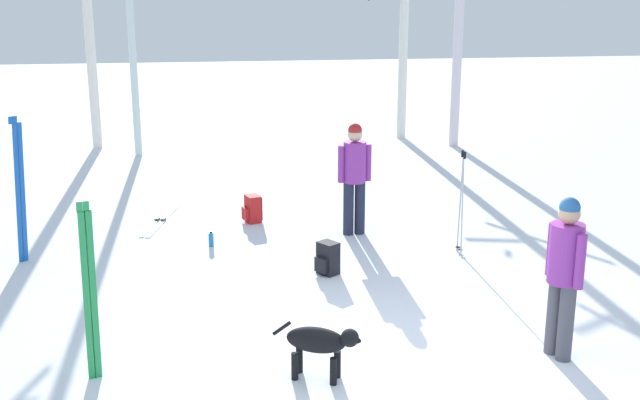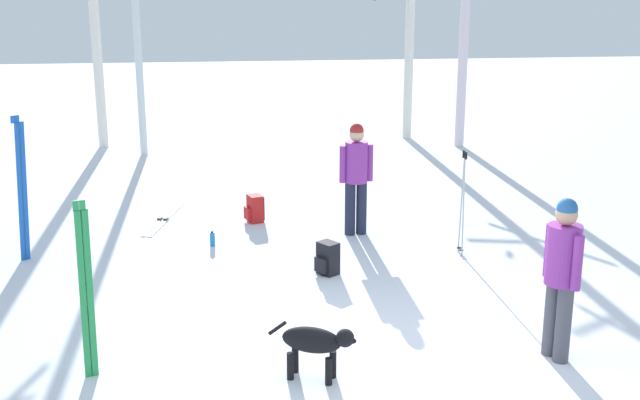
{
  "view_description": "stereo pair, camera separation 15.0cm",
  "coord_description": "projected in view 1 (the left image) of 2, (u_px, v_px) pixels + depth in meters",
  "views": [
    {
      "loc": [
        -1.88,
        -7.49,
        3.82
      ],
      "look_at": [
        -0.5,
        2.47,
        1.0
      ],
      "focal_mm": 44.98,
      "sensor_mm": 36.0,
      "label": 1
    },
    {
      "loc": [
        -1.73,
        -7.51,
        3.82
      ],
      "look_at": [
        -0.5,
        2.47,
        1.0
      ],
      "focal_mm": 44.98,
      "sensor_mm": 36.0,
      "label": 2
    }
  ],
  "objects": [
    {
      "name": "ground_plane",
      "position": [
        399.0,
        352.0,
        8.42
      ],
      "size": [
        60.0,
        60.0,
        0.0
      ],
      "primitive_type": "plane",
      "color": "white"
    },
    {
      "name": "water_bottle_0",
      "position": [
        211.0,
        239.0,
        11.69
      ],
      "size": [
        0.07,
        0.07,
        0.23
      ],
      "color": "#1E72BF",
      "rests_on": "ground_plane"
    },
    {
      "name": "dog",
      "position": [
        320.0,
        343.0,
        7.77
      ],
      "size": [
        0.84,
        0.44,
        0.57
      ],
      "color": "black",
      "rests_on": "ground_plane"
    },
    {
      "name": "backpack_1",
      "position": [
        328.0,
        259.0,
        10.59
      ],
      "size": [
        0.34,
        0.34,
        0.44
      ],
      "color": "black",
      "rests_on": "ground_plane"
    },
    {
      "name": "ski_poles_0",
      "position": [
        461.0,
        199.0,
        11.23
      ],
      "size": [
        0.07,
        0.21,
        1.49
      ],
      "color": "#B2B2BC",
      "rests_on": "ground_plane"
    },
    {
      "name": "ski_pair_lying_0",
      "position": [
        161.0,
        219.0,
        12.99
      ],
      "size": [
        0.58,
        1.85,
        0.05
      ],
      "color": "white",
      "rests_on": "ground_plane"
    },
    {
      "name": "ski_pair_planted_0",
      "position": [
        90.0,
        293.0,
        7.66
      ],
      "size": [
        0.15,
        0.06,
        1.81
      ],
      "color": "green",
      "rests_on": "ground_plane"
    },
    {
      "name": "person_2",
      "position": [
        565.0,
        267.0,
        8.09
      ],
      "size": [
        0.34,
        0.5,
        1.72
      ],
      "color": "#4C4C56",
      "rests_on": "ground_plane"
    },
    {
      "name": "birch_tree_3",
      "position": [
        403.0,
        22.0,
        18.84
      ],
      "size": [
        1.74,
        1.69,
        5.2
      ],
      "color": "silver",
      "rests_on": "ground_plane"
    },
    {
      "name": "person_1",
      "position": [
        355.0,
        172.0,
        12.03
      ],
      "size": [
        0.52,
        0.34,
        1.72
      ],
      "color": "#1E2338",
      "rests_on": "ground_plane"
    },
    {
      "name": "ski_pair_planted_1",
      "position": [
        20.0,
        191.0,
        10.87
      ],
      "size": [
        0.19,
        0.15,
        2.03
      ],
      "color": "blue",
      "rests_on": "ground_plane"
    },
    {
      "name": "backpack_0",
      "position": [
        252.0,
        209.0,
        12.83
      ],
      "size": [
        0.33,
        0.31,
        0.44
      ],
      "color": "red",
      "rests_on": "ground_plane"
    }
  ]
}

